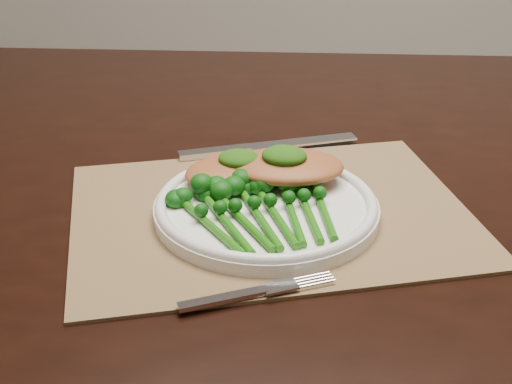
% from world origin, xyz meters
% --- Properties ---
extents(dining_table, '(1.70, 1.09, 0.75)m').
position_xyz_m(dining_table, '(-0.13, 0.11, 0.38)').
color(dining_table, black).
rests_on(dining_table, ground).
extents(placemat, '(0.51, 0.44, 0.00)m').
position_xyz_m(placemat, '(-0.19, -0.06, 0.75)').
color(placemat, brown).
rests_on(placemat, dining_table).
extents(dinner_plate, '(0.24, 0.24, 0.02)m').
position_xyz_m(dinner_plate, '(-0.20, -0.07, 0.76)').
color(dinner_plate, white).
rests_on(dinner_plate, placemat).
extents(knife, '(0.22, 0.12, 0.01)m').
position_xyz_m(knife, '(-0.24, 0.09, 0.76)').
color(knife, silver).
rests_on(knife, placemat).
extents(fork, '(0.13, 0.08, 0.00)m').
position_xyz_m(fork, '(-0.17, -0.21, 0.76)').
color(fork, silver).
rests_on(fork, placemat).
extents(chicken_fillet_left, '(0.14, 0.14, 0.02)m').
position_xyz_m(chicken_fillet_left, '(-0.24, -0.02, 0.78)').
color(chicken_fillet_left, '#A95F31').
rests_on(chicken_fillet_left, dinner_plate).
extents(chicken_fillet_right, '(0.14, 0.11, 0.03)m').
position_xyz_m(chicken_fillet_right, '(-0.18, -0.01, 0.79)').
color(chicken_fillet_right, '#A95F31').
rests_on(chicken_fillet_right, dinner_plate).
extents(pesto_dollop_left, '(0.05, 0.04, 0.02)m').
position_xyz_m(pesto_dollop_left, '(-0.24, -0.02, 0.79)').
color(pesto_dollop_left, '#164009').
rests_on(pesto_dollop_left, chicken_fillet_left).
extents(pesto_dollop_right, '(0.05, 0.04, 0.02)m').
position_xyz_m(pesto_dollop_right, '(-0.19, -0.02, 0.80)').
color(pesto_dollop_right, '#164009').
rests_on(pesto_dollop_right, chicken_fillet_right).
extents(broccolini_bundle, '(0.20, 0.21, 0.04)m').
position_xyz_m(broccolini_bundle, '(-0.19, -0.11, 0.77)').
color(broccolini_bundle, '#1C610C').
rests_on(broccolini_bundle, dinner_plate).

